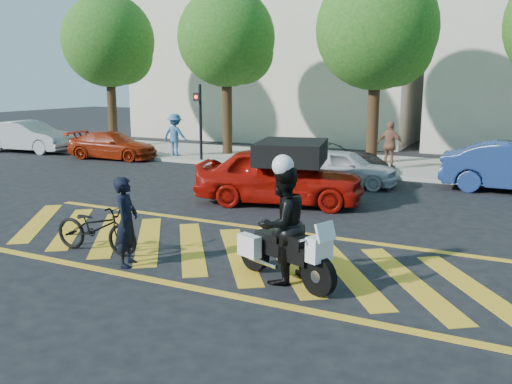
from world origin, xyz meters
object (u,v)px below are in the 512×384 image
at_px(police_motorcycle, 283,251).
at_px(red_convertible, 280,176).
at_px(parked_far_left, 29,137).
at_px(officer_bike, 126,222).
at_px(parked_left, 113,145).
at_px(officer_moto, 282,224).
at_px(parked_mid_left, 326,159).
at_px(bicycle, 96,228).
at_px(parked_mid_right, 344,167).

bearing_deg(police_motorcycle, red_convertible, 137.39).
relative_size(red_convertible, parked_far_left, 1.03).
relative_size(officer_bike, police_motorcycle, 0.79).
distance_m(police_motorcycle, parked_left, 16.10).
height_order(officer_moto, parked_mid_left, officer_moto).
relative_size(police_motorcycle, parked_mid_left, 0.48).
height_order(bicycle, parked_far_left, parked_far_left).
height_order(officer_bike, parked_mid_right, officer_bike).
bearing_deg(parked_left, officer_bike, -144.55).
distance_m(police_motorcycle, red_convertible, 5.95).
xyz_separation_m(officer_bike, officer_moto, (2.88, 0.51, 0.17)).
relative_size(officer_bike, officer_moto, 0.83).
distance_m(red_convertible, parked_far_left, 15.85).
distance_m(bicycle, police_motorcycle, 3.96).
height_order(red_convertible, parked_mid_left, red_convertible).
bearing_deg(officer_moto, officer_bike, -57.18).
relative_size(red_convertible, parked_mid_right, 1.32).
height_order(officer_moto, parked_mid_right, officer_moto).
distance_m(officer_bike, parked_mid_right, 9.36).
xyz_separation_m(police_motorcycle, parked_left, (-12.50, 10.16, 0.05)).
bearing_deg(parked_left, parked_mid_left, -96.50).
relative_size(officer_moto, parked_mid_right, 0.58).
relative_size(bicycle, officer_moto, 0.95).
distance_m(parked_far_left, parked_mid_right, 15.97).
height_order(officer_bike, parked_mid_left, officer_bike).
relative_size(red_convertible, parked_mid_left, 1.06).
distance_m(bicycle, parked_left, 13.40).
xyz_separation_m(officer_moto, parked_mid_right, (-1.67, 8.77, -0.41)).
height_order(police_motorcycle, parked_mid_left, parked_mid_left).
height_order(bicycle, parked_mid_right, parked_mid_right).
xyz_separation_m(parked_far_left, parked_mid_left, (14.83, 0.00, -0.13)).
height_order(bicycle, police_motorcycle, bicycle).
bearing_deg(bicycle, officer_bike, -111.26).
bearing_deg(officer_bike, parked_left, 21.47).
distance_m(bicycle, officer_moto, 3.98).
height_order(officer_bike, police_motorcycle, officer_bike).
bearing_deg(police_motorcycle, parked_mid_right, 123.74).
bearing_deg(police_motorcycle, parked_far_left, 172.81).
relative_size(officer_bike, red_convertible, 0.36).
distance_m(officer_moto, parked_mid_left, 10.54).
bearing_deg(officer_moto, parked_mid_left, -142.06).
distance_m(officer_moto, red_convertible, 5.95).
bearing_deg(parked_left, parked_far_left, 83.50).
height_order(bicycle, officer_moto, officer_moto).
xyz_separation_m(officer_bike, parked_mid_right, (1.20, 9.28, -0.24)).
relative_size(parked_far_left, parked_mid_left, 1.02).
xyz_separation_m(police_motorcycle, officer_moto, (-0.02, -0.01, 0.47)).
bearing_deg(parked_far_left, officer_moto, -125.87).
bearing_deg(parked_far_left, parked_mid_right, -100.84).
xyz_separation_m(bicycle, red_convertible, (1.49, 5.58, 0.28)).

